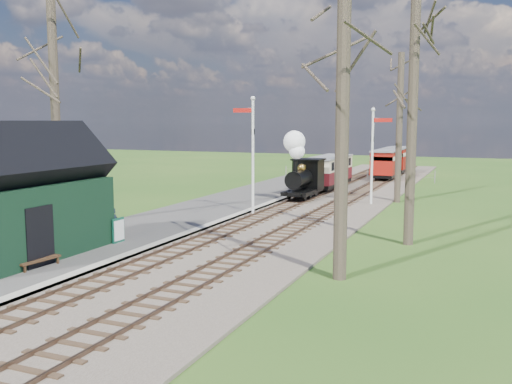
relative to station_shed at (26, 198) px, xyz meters
The scene contains 19 objects.
ground 6.29m from the station_shed, 42.94° to the right, with size 140.00×140.00×0.00m, color #264F18.
distant_hills 63.40m from the station_shed, 84.61° to the left, with size 114.40×48.00×22.02m.
ballast_bed 18.98m from the station_shed, 72.73° to the left, with size 8.00×60.00×0.10m, color brown.
track_near 18.63m from the station_shed, 76.57° to the left, with size 1.60×60.00×0.15m.
track_far 19.40m from the station_shed, 69.04° to the left, with size 1.60×60.00×0.15m.
platform 10.26m from the station_shed, 85.44° to the left, with size 5.00×44.00×0.20m, color #474442.
coping_strip 10.69m from the station_shed, 72.79° to the left, with size 0.40×44.00×0.21m, color #B2AD9E.
station_shed is the anchor object (origin of this frame).
semaphore_near 12.58m from the station_shed, 73.62° to the left, with size 1.22×0.24×6.22m.
semaphore_far 20.01m from the station_shed, 64.28° to the left, with size 1.22×0.24×5.72m.
bare_trees 8.81m from the station_shed, 47.30° to the left, with size 15.51×22.39×12.00m.
fence_line 32.38m from the station_shed, 81.83° to the left, with size 12.60×0.08×1.00m.
locomotive 18.71m from the station_shed, 76.76° to the left, with size 1.67×3.91×4.19m.
coach 24.67m from the station_shed, 79.96° to the left, with size 1.95×6.70×2.06m.
red_carriage_a 33.42m from the station_shed, 78.09° to the left, with size 1.92×4.76×2.02m.
red_carriage_b 38.82m from the station_shed, 79.76° to the left, with size 1.92×4.76×2.02m.
sign_board 3.81m from the station_shed, 62.19° to the left, with size 0.13×0.67×0.97m.
bench 2.45m from the station_shed, 38.75° to the right, with size 0.61×1.59×0.88m.
person 3.67m from the station_shed, 66.05° to the left, with size 0.50×0.33×1.36m, color #1A2330.
Camera 1 is at (10.81, -11.20, 4.98)m, focal length 40.00 mm.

